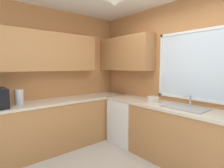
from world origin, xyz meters
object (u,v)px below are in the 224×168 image
at_px(sink_assembly, 185,107).
at_px(bowl, 153,99).
at_px(dishwasher, 128,121).
at_px(kettle, 19,97).

xyz_separation_m(sink_assembly, bowl, (-0.59, -0.01, 0.03)).
relative_size(sink_assembly, bowl, 2.99).
xyz_separation_m(dishwasher, kettle, (-0.64, -1.83, 0.61)).
bearing_deg(dishwasher, sink_assembly, 1.77).
relative_size(dishwasher, sink_assembly, 1.39).
distance_m(dishwasher, kettle, 2.03).
bearing_deg(sink_assembly, bowl, -179.39).
distance_m(dishwasher, sink_assembly, 1.27).
bearing_deg(sink_assembly, kettle, -134.17).
distance_m(kettle, bowl, 2.23).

